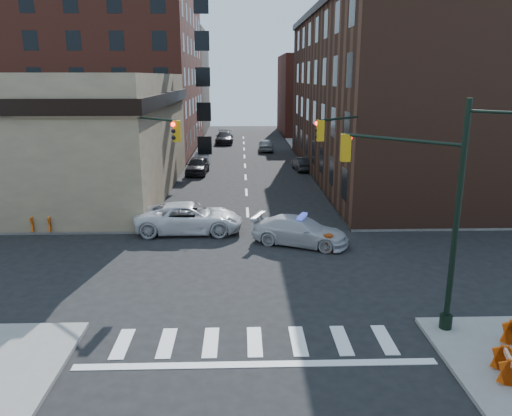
{
  "coord_description": "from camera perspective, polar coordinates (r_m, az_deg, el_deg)",
  "views": [
    {
      "loc": [
        -0.43,
        -22.13,
        8.81
      ],
      "look_at": [
        0.35,
        2.84,
        2.2
      ],
      "focal_mm": 35.0,
      "sensor_mm": 36.0,
      "label": 1
    }
  ],
  "objects": [
    {
      "name": "filler_nw",
      "position": [
        85.57,
        -12.64,
        13.93
      ],
      "size": [
        20.0,
        18.0,
        16.0
      ],
      "primitive_type": "cube",
      "color": "brown",
      "rests_on": "ground"
    },
    {
      "name": "ground",
      "position": [
        23.82,
        -0.63,
        -6.88
      ],
      "size": [
        140.0,
        140.0,
        0.0
      ],
      "primitive_type": "plane",
      "color": "black",
      "rests_on": "ground"
    },
    {
      "name": "barricade_nw_b",
      "position": [
        31.17,
        -23.18,
        -1.6
      ],
      "size": [
        1.32,
        0.67,
        0.98
      ],
      "primitive_type": null,
      "rotation": [
        0.0,
        0.0,
        -0.01
      ],
      "color": "#EA580B",
      "rests_on": "sidewalk_nw"
    },
    {
      "name": "barricade_nw_a",
      "position": [
        30.79,
        -15.72,
        -1.17
      ],
      "size": [
        1.3,
        0.71,
        0.95
      ],
      "primitive_type": null,
      "rotation": [
        0.0,
        0.0,
        0.07
      ],
      "color": "red",
      "rests_on": "sidewalk_nw"
    },
    {
      "name": "parked_car_wnear",
      "position": [
        46.81,
        -6.71,
        4.85
      ],
      "size": [
        2.13,
        4.76,
        1.59
      ],
      "primitive_type": "imported",
      "rotation": [
        0.0,
        0.0,
        -0.06
      ],
      "color": "black",
      "rests_on": "ground"
    },
    {
      "name": "police_car",
      "position": [
        26.96,
        5.06,
        -2.62
      ],
      "size": [
        5.63,
        3.99,
        1.51
      ],
      "primitive_type": "imported",
      "rotation": [
        0.0,
        0.0,
        1.17
      ],
      "color": "silver",
      "rests_on": "ground"
    },
    {
      "name": "bank_building",
      "position": [
        42.26,
        -25.09,
        7.58
      ],
      "size": [
        22.0,
        22.0,
        9.0
      ],
      "primitive_type": "cube",
      "color": "#9C8B66",
      "rests_on": "ground"
    },
    {
      "name": "pedestrian_a",
      "position": [
        30.76,
        -18.34,
        -0.36
      ],
      "size": [
        0.87,
        0.85,
        2.01
      ],
      "primitive_type": "imported",
      "rotation": [
        0.0,
        0.0,
        -0.74
      ],
      "color": "black",
      "rests_on": "sidewalk_nw"
    },
    {
      "name": "apartment_block",
      "position": [
        64.79,
        -18.81,
        16.89
      ],
      "size": [
        25.0,
        25.0,
        24.0
      ],
      "primitive_type": "cube",
      "color": "maroon",
      "rests_on": "ground"
    },
    {
      "name": "signal_pole_nw",
      "position": [
        28.35,
        -12.84,
        5.38
      ],
      "size": [
        3.58,
        3.67,
        8.0
      ],
      "rotation": [
        0.0,
        0.0,
        -0.79
      ],
      "color": "black",
      "rests_on": "sidewalk_nw"
    },
    {
      "name": "parked_car_enear",
      "position": [
        48.54,
        5.28,
        5.09
      ],
      "size": [
        1.8,
        4.12,
        1.32
      ],
      "primitive_type": "imported",
      "rotation": [
        0.0,
        0.0,
        3.24
      ],
      "color": "black",
      "rests_on": "ground"
    },
    {
      "name": "pedestrian_b",
      "position": [
        31.16,
        -22.17,
        -0.78
      ],
      "size": [
        1.07,
        1.01,
        1.74
      ],
      "primitive_type": "imported",
      "rotation": [
        0.0,
        0.0,
        0.57
      ],
      "color": "black",
      "rests_on": "sidewalk_nw"
    },
    {
      "name": "tree_ne_near",
      "position": [
        49.07,
        7.61,
        8.46
      ],
      "size": [
        3.0,
        3.0,
        4.85
      ],
      "color": "black",
      "rests_on": "sidewalk_ne"
    },
    {
      "name": "sidewalk_ne",
      "position": [
        60.31,
        21.21,
        5.49
      ],
      "size": [
        34.0,
        54.5,
        0.15
      ],
      "primitive_type": "cube",
      "color": "gray",
      "rests_on": "ground"
    },
    {
      "name": "signal_pole_ne",
      "position": [
        28.54,
        10.98,
        5.54
      ],
      "size": [
        3.67,
        3.58,
        8.0
      ],
      "rotation": [
        0.0,
        0.0,
        -2.36
      ],
      "color": "black",
      "rests_on": "sidewalk_ne"
    },
    {
      "name": "barrel_bank",
      "position": [
        31.5,
        -10.98,
        -0.72
      ],
      "size": [
        0.76,
        0.76,
        1.03
      ],
      "primitive_type": "cylinder",
      "rotation": [
        0.0,
        0.0,
        0.42
      ],
      "color": "#C84009",
      "rests_on": "ground"
    },
    {
      "name": "signal_pole_se",
      "position": [
        18.31,
        18.95,
        0.76
      ],
      "size": [
        5.4,
        5.27,
        8.0
      ],
      "rotation": [
        0.0,
        0.0,
        2.36
      ],
      "color": "black",
      "rests_on": "sidewalk_se"
    },
    {
      "name": "sidewalk_nw",
      "position": [
        59.98,
        -23.96,
        5.17
      ],
      "size": [
        34.0,
        54.5,
        0.15
      ],
      "primitive_type": "cube",
      "color": "gray",
      "rests_on": "ground"
    },
    {
      "name": "parked_car_wdeep",
      "position": [
        67.97,
        -3.63,
        8.04
      ],
      "size": [
        2.36,
        5.69,
        1.64
      ],
      "primitive_type": "imported",
      "rotation": [
        0.0,
        0.0,
        -0.01
      ],
      "color": "black",
      "rests_on": "ground"
    },
    {
      "name": "tree_ne_far",
      "position": [
        56.94,
        6.32,
        9.37
      ],
      "size": [
        3.0,
        3.0,
        4.85
      ],
      "color": "black",
      "rests_on": "sidewalk_ne"
    },
    {
      "name": "parked_car_efar",
      "position": [
        61.03,
        1.14,
        7.22
      ],
      "size": [
        1.87,
        4.41,
        1.49
      ],
      "primitive_type": "imported",
      "rotation": [
        0.0,
        0.0,
        3.11
      ],
      "color": "#96999E",
      "rests_on": "ground"
    },
    {
      "name": "pedestrian_c",
      "position": [
        33.34,
        -18.53,
        0.55
      ],
      "size": [
        1.12,
        0.88,
        1.77
      ],
      "primitive_type": "imported",
      "rotation": [
        0.0,
        0.0,
        0.5
      ],
      "color": "black",
      "rests_on": "sidewalk_nw"
    },
    {
      "name": "barrel_road",
      "position": [
        26.05,
        8.2,
        -4.02
      ],
      "size": [
        0.52,
        0.52,
        0.93
      ],
      "primitive_type": "cylinder",
      "rotation": [
        0.0,
        0.0,
        -0.01
      ],
      "color": "#C34109",
      "rests_on": "ground"
    },
    {
      "name": "parked_car_wfar",
      "position": [
        51.07,
        -6.16,
        5.57
      ],
      "size": [
        1.48,
        4.15,
        1.36
      ],
      "primitive_type": "imported",
      "rotation": [
        0.0,
        0.0,
        -0.01
      ],
      "color": "#979A9F",
      "rests_on": "ground"
    },
    {
      "name": "filler_ne",
      "position": [
        81.47,
        8.64,
        12.68
      ],
      "size": [
        16.0,
        16.0,
        12.0
      ],
      "primitive_type": "cube",
      "color": "maroon",
      "rests_on": "ground"
    },
    {
      "name": "barricade_se_c",
      "position": [
        17.1,
        26.75,
        -15.8
      ],
      "size": [
        0.77,
        1.16,
        0.8
      ],
      "primitive_type": null,
      "rotation": [
        0.0,
        0.0,
        1.33
      ],
      "color": "#E0510A",
      "rests_on": "sidewalk_se"
    },
    {
      "name": "commercial_row_ne",
      "position": [
        46.64,
        15.3,
        12.09
      ],
      "size": [
        14.0,
        34.0,
        14.0
      ],
      "primitive_type": "cube",
      "color": "#48291D",
      "rests_on": "ground"
    },
    {
      "name": "pickup",
      "position": [
        29.2,
        -7.63,
        -1.12
      ],
      "size": [
        6.2,
        2.89,
        1.72
      ],
      "primitive_type": "imported",
      "rotation": [
        0.0,
        0.0,
        1.58
      ],
      "color": "silver",
      "rests_on": "ground"
    }
  ]
}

